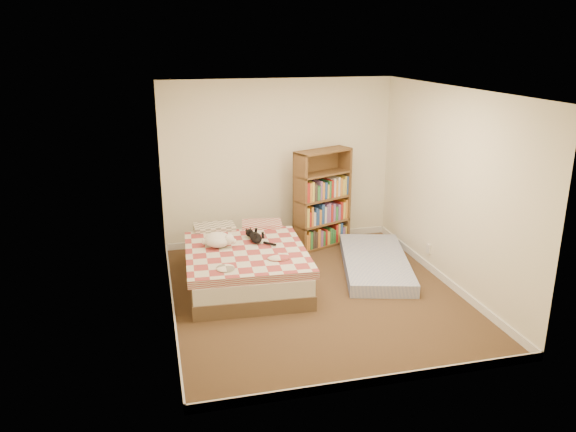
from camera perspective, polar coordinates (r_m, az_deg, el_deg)
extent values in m
cube|color=#41311B|center=(7.07, 2.76, -7.94)|extent=(3.50, 4.00, 0.01)
cube|color=white|center=(6.40, 3.10, 12.69)|extent=(3.50, 4.00, 0.01)
cube|color=#F5EACE|center=(8.51, -0.98, 5.41)|extent=(3.50, 0.01, 2.50)
cube|color=#F5EACE|center=(4.85, 9.76, -4.39)|extent=(3.50, 0.01, 2.50)
cube|color=#F5EACE|center=(6.36, -12.35, 0.79)|extent=(0.01, 4.00, 2.50)
cube|color=#F5EACE|center=(7.32, 16.18, 2.69)|extent=(0.01, 4.00, 2.50)
cube|color=white|center=(8.83, -0.92, -2.24)|extent=(3.50, 0.02, 0.10)
cube|color=white|center=(5.42, 9.04, -16.21)|extent=(3.50, 0.02, 0.10)
cube|color=white|center=(6.80, -11.61, -8.93)|extent=(0.02, 4.00, 0.10)
cube|color=white|center=(7.69, 15.35, -5.98)|extent=(0.02, 4.00, 0.10)
cube|color=white|center=(7.92, 14.08, -3.23)|extent=(0.03, 0.09, 0.13)
cube|color=brown|center=(7.41, -4.36, -5.93)|extent=(1.54, 2.12, 0.18)
cube|color=silver|center=(7.34, -4.40, -4.54)|extent=(1.51, 2.08, 0.20)
cube|color=#A63D3E|center=(7.28, -4.42, -3.42)|extent=(1.59, 1.75, 0.10)
cube|color=gray|center=(7.94, -7.76, -1.48)|extent=(0.58, 0.39, 0.15)
cube|color=#A63D3E|center=(8.04, -2.98, -1.11)|extent=(0.58, 0.39, 0.15)
cube|color=#513C1C|center=(8.33, 0.70, 1.57)|extent=(0.15, 0.29, 1.49)
cube|color=#513C1C|center=(8.58, 6.25, 1.94)|extent=(0.15, 0.29, 1.49)
cube|color=#513C1C|center=(8.57, 3.24, 2.01)|extent=(0.83, 0.36, 1.49)
cube|color=#513C1C|center=(8.67, 3.43, -2.86)|extent=(0.94, 0.62, 0.03)
cube|color=#513C1C|center=(8.44, 3.52, 1.83)|extent=(0.94, 0.62, 0.03)
cube|color=#513C1C|center=(8.27, 3.61, 6.61)|extent=(0.94, 0.62, 0.03)
cube|color=#717FBC|center=(7.87, 8.86, -4.73)|extent=(1.32, 2.05, 0.17)
ellipsoid|color=black|center=(7.39, -3.30, -2.19)|extent=(0.24, 0.37, 0.11)
sphere|color=black|center=(7.56, -3.56, -1.66)|extent=(0.13, 0.13, 0.10)
cone|color=black|center=(7.57, -3.84, -1.30)|extent=(0.04, 0.04, 0.04)
cone|color=black|center=(7.58, -3.38, -1.26)|extent=(0.04, 0.04, 0.04)
cylinder|color=black|center=(7.21, -2.27, -2.95)|extent=(0.08, 0.19, 0.04)
ellipsoid|color=white|center=(7.26, -7.15, -2.40)|extent=(0.42, 0.45, 0.18)
sphere|color=white|center=(7.16, -6.22, -2.50)|extent=(0.18, 0.18, 0.14)
sphere|color=white|center=(7.13, -5.75, -2.72)|extent=(0.08, 0.08, 0.06)
sphere|color=white|center=(7.31, -8.36, -2.46)|extent=(0.10, 0.10, 0.08)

